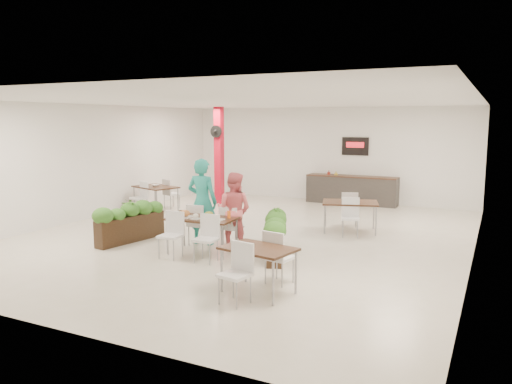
# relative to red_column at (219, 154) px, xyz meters

# --- Properties ---
(ground) EXTENTS (12.00, 12.00, 0.00)m
(ground) POSITION_rel_red_column_xyz_m (3.00, -3.79, -1.64)
(ground) COLOR beige
(ground) RESTS_ON ground
(room_shell) EXTENTS (10.10, 12.10, 3.22)m
(room_shell) POSITION_rel_red_column_xyz_m (3.00, -3.79, 0.36)
(room_shell) COLOR white
(room_shell) RESTS_ON ground
(red_column) EXTENTS (0.40, 0.41, 3.20)m
(red_column) POSITION_rel_red_column_xyz_m (0.00, 0.00, 0.00)
(red_column) COLOR #B30B21
(red_column) RESTS_ON ground
(service_counter) EXTENTS (3.00, 0.64, 2.20)m
(service_counter) POSITION_rel_red_column_xyz_m (4.00, 1.86, -1.15)
(service_counter) COLOR #2C2927
(service_counter) RESTS_ON ground
(main_table) EXTENTS (1.45, 1.70, 0.92)m
(main_table) POSITION_rel_red_column_xyz_m (2.86, -5.63, -1.01)
(main_table) COLOR black
(main_table) RESTS_ON ground
(diner_man) EXTENTS (0.73, 0.51, 1.93)m
(diner_man) POSITION_rel_red_column_xyz_m (2.47, -4.98, -0.68)
(diner_man) COLOR teal
(diner_man) RESTS_ON ground
(diner_woman) EXTENTS (0.85, 0.68, 1.66)m
(diner_woman) POSITION_rel_red_column_xyz_m (3.27, -4.98, -0.81)
(diner_woman) COLOR #F46C74
(diner_woman) RESTS_ON ground
(planter_left) EXTENTS (0.64, 1.89, 0.99)m
(planter_left) POSITION_rel_red_column_xyz_m (0.87, -5.51, -1.14)
(planter_left) COLOR black
(planter_left) RESTS_ON ground
(planter_right) EXTENTS (0.98, 1.81, 1.00)m
(planter_right) POSITION_rel_red_column_xyz_m (4.36, -5.19, -1.15)
(planter_right) COLOR black
(planter_right) RESTS_ON ground
(side_table_a) EXTENTS (1.55, 1.67, 0.92)m
(side_table_a) POSITION_rel_red_column_xyz_m (-1.09, -2.01, -1.00)
(side_table_a) COLOR black
(side_table_a) RESTS_ON ground
(side_table_b) EXTENTS (1.55, 1.67, 0.92)m
(side_table_b) POSITION_rel_red_column_xyz_m (5.09, -2.27, -1.00)
(side_table_b) COLOR black
(side_table_b) RESTS_ON ground
(side_table_c) EXTENTS (1.25, 1.67, 0.92)m
(side_table_c) POSITION_rel_red_column_xyz_m (5.01, -7.33, -1.02)
(side_table_c) COLOR black
(side_table_c) RESTS_ON ground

